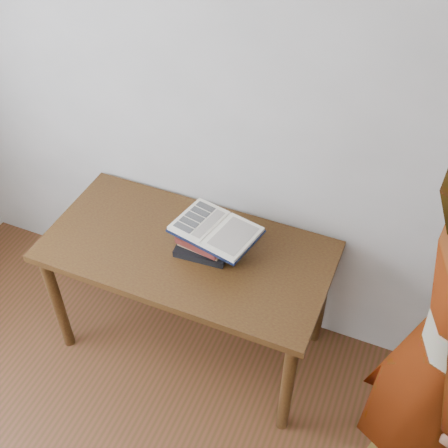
% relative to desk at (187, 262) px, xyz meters
% --- Properties ---
extents(desk, '(1.40, 0.70, 0.75)m').
position_rel_desk_xyz_m(desk, '(0.00, 0.00, 0.00)').
color(desk, '#4B3512').
rests_on(desk, ground).
extents(book_stack, '(0.26, 0.21, 0.13)m').
position_rel_desk_xyz_m(book_stack, '(0.09, 0.02, 0.16)').
color(book_stack, black).
rests_on(book_stack, desk).
extents(open_book, '(0.43, 0.34, 0.03)m').
position_rel_desk_xyz_m(open_book, '(0.14, 0.05, 0.24)').
color(open_book, black).
rests_on(open_book, book_stack).
extents(reader, '(0.52, 0.73, 1.90)m').
position_rel_desk_xyz_m(reader, '(1.19, -0.29, 0.30)').
color(reader, tan).
rests_on(reader, ground).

